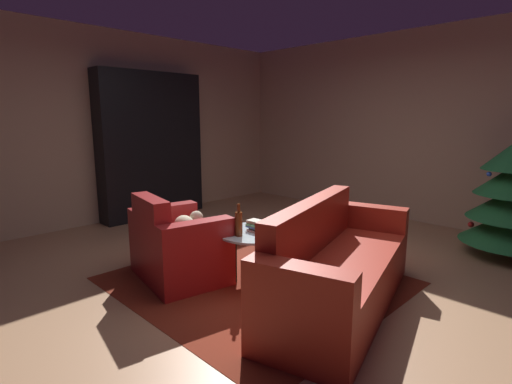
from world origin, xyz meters
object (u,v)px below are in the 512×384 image
object	(u,v)px
armchair_red	(177,247)
coffee_table	(255,237)
bookshelf_unit	(158,146)
couch_red	(338,270)
bottle_on_table	(239,223)
book_stack_on_table	(258,226)

from	to	relation	value
armchair_red	coffee_table	size ratio (longest dim) A/B	1.50
bookshelf_unit	couch_red	size ratio (longest dim) A/B	1.04
coffee_table	bottle_on_table	xyz separation A→B (m)	(-0.01, -0.19, 0.16)
bookshelf_unit	armchair_red	world-z (taller)	bookshelf_unit
couch_red	coffee_table	distance (m)	0.86
bookshelf_unit	book_stack_on_table	world-z (taller)	bookshelf_unit
coffee_table	book_stack_on_table	distance (m)	0.11
armchair_red	bottle_on_table	bearing A→B (deg)	28.04
armchair_red	bottle_on_table	distance (m)	0.69
book_stack_on_table	bottle_on_table	world-z (taller)	bottle_on_table
armchair_red	bottle_on_table	xyz separation A→B (m)	(0.55, 0.29, 0.29)
couch_red	coffee_table	xyz separation A→B (m)	(-0.84, -0.11, 0.13)
book_stack_on_table	bottle_on_table	xyz separation A→B (m)	(-0.01, -0.23, 0.07)
bookshelf_unit	couch_red	bearing A→B (deg)	-9.65
armchair_red	couch_red	size ratio (longest dim) A/B	0.49
coffee_table	book_stack_on_table	size ratio (longest dim) A/B	3.38
book_stack_on_table	coffee_table	bearing A→B (deg)	-94.63
armchair_red	book_stack_on_table	distance (m)	0.80
armchair_red	bottle_on_table	size ratio (longest dim) A/B	3.52
bookshelf_unit	coffee_table	world-z (taller)	bookshelf_unit
armchair_red	book_stack_on_table	bearing A→B (deg)	42.67
couch_red	bottle_on_table	xyz separation A→B (m)	(-0.85, -0.30, 0.29)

